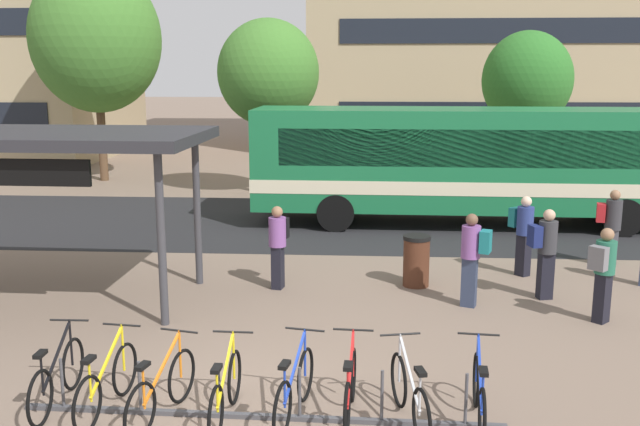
# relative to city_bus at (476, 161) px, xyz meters

# --- Properties ---
(ground) EXTENTS (200.00, 200.00, 0.00)m
(ground) POSITION_rel_city_bus_xyz_m (-4.71, -11.08, -1.78)
(ground) COLOR #7A6656
(bus_lane_asphalt) EXTENTS (80.00, 7.20, 0.01)m
(bus_lane_asphalt) POSITION_rel_city_bus_xyz_m (-4.71, 0.00, -1.77)
(bus_lane_asphalt) COLOR #232326
(bus_lane_asphalt) RESTS_ON ground
(city_bus) EXTENTS (12.07, 2.77, 3.20)m
(city_bus) POSITION_rel_city_bus_xyz_m (0.00, 0.00, 0.00)
(city_bus) COLOR #196B3D
(city_bus) RESTS_ON ground
(bike_rack) EXTENTS (6.04, 0.24, 0.70)m
(bike_rack) POSITION_rel_city_bus_xyz_m (-4.33, -11.44, -1.68)
(bike_rack) COLOR #47474C
(bike_rack) RESTS_ON ground
(parked_bicycle_black_0) EXTENTS (0.52, 1.72, 0.99)m
(parked_bicycle_black_0) POSITION_rel_city_bus_xyz_m (-6.96, -11.25, -1.39)
(parked_bicycle_black_0) COLOR black
(parked_bicycle_black_0) RESTS_ON ground
(parked_bicycle_yellow_1) EXTENTS (0.52, 1.72, 0.99)m
(parked_bicycle_yellow_1) POSITION_rel_city_bus_xyz_m (-6.26, -11.38, -1.39)
(parked_bicycle_yellow_1) COLOR black
(parked_bicycle_yellow_1) RESTS_ON ground
(parked_bicycle_orange_2) EXTENTS (0.59, 1.69, 0.99)m
(parked_bicycle_orange_2) POSITION_rel_city_bus_xyz_m (-5.52, -11.53, -1.39)
(parked_bicycle_orange_2) COLOR black
(parked_bicycle_orange_2) RESTS_ON ground
(parked_bicycle_yellow_3) EXTENTS (0.52, 1.72, 0.99)m
(parked_bicycle_yellow_3) POSITION_rel_city_bus_xyz_m (-4.73, -11.54, -1.39)
(parked_bicycle_yellow_3) COLOR black
(parked_bicycle_yellow_3) RESTS_ON ground
(parked_bicycle_blue_4) EXTENTS (0.53, 1.70, 0.99)m
(parked_bicycle_blue_4) POSITION_rel_city_bus_xyz_m (-3.89, -11.39, -1.39)
(parked_bicycle_blue_4) COLOR black
(parked_bicycle_blue_4) RESTS_ON ground
(parked_bicycle_red_5) EXTENTS (0.52, 1.72, 0.99)m
(parked_bicycle_red_5) POSITION_rel_city_bus_xyz_m (-3.21, -11.37, -1.39)
(parked_bicycle_red_5) COLOR black
(parked_bicycle_red_5) RESTS_ON ground
(parked_bicycle_silver_6) EXTENTS (0.56, 1.70, 0.99)m
(parked_bicycle_silver_6) POSITION_rel_city_bus_xyz_m (-2.49, -11.48, -1.39)
(parked_bicycle_silver_6) COLOR black
(parked_bicycle_silver_6) RESTS_ON ground
(parked_bicycle_blue_7) EXTENTS (0.52, 1.72, 0.99)m
(parked_bicycle_blue_7) POSITION_rel_city_bus_xyz_m (-1.65, -11.43, -1.39)
(parked_bicycle_blue_7) COLOR black
(parked_bicycle_blue_7) RESTS_ON ground
(transit_shelter) EXTENTS (6.85, 3.29, 3.15)m
(transit_shelter) POSITION_rel_city_bus_xyz_m (-9.38, -7.07, 1.19)
(transit_shelter) COLOR #38383D
(transit_shelter) RESTS_ON ground
(commuter_red_pack_1) EXTENTS (0.58, 0.44, 1.70)m
(commuter_red_pack_1) POSITION_rel_city_bus_xyz_m (2.33, -4.08, -0.80)
(commuter_red_pack_1) COLOR #565660
(commuter_red_pack_1) RESTS_ON ground
(commuter_teal_pack_2) EXTENTS (0.55, 0.60, 1.69)m
(commuter_teal_pack_2) POSITION_rel_city_bus_xyz_m (0.26, -4.92, -0.80)
(commuter_teal_pack_2) COLOR black
(commuter_teal_pack_2) RESTS_ON ground
(commuter_black_pack_3) EXTENTS (0.41, 0.57, 1.65)m
(commuter_black_pack_3) POSITION_rel_city_bus_xyz_m (-4.73, -6.12, -0.82)
(commuter_black_pack_3) COLOR black
(commuter_black_pack_3) RESTS_ON ground
(commuter_navy_pack_4) EXTENTS (0.58, 0.43, 1.72)m
(commuter_navy_pack_4) POSITION_rel_city_bus_xyz_m (0.33, -6.48, -0.78)
(commuter_navy_pack_4) COLOR black
(commuter_navy_pack_4) RESTS_ON ground
(commuter_grey_pack_5) EXTENTS (0.59, 0.59, 1.65)m
(commuter_grey_pack_5) POSITION_rel_city_bus_xyz_m (0.99, -7.73, -0.82)
(commuter_grey_pack_5) COLOR black
(commuter_grey_pack_5) RESTS_ON ground
(commuter_teal_pack_6) EXTENTS (0.60, 0.47, 1.73)m
(commuter_teal_pack_6) POSITION_rel_city_bus_xyz_m (-1.10, -7.01, -0.77)
(commuter_teal_pack_6) COLOR #2D3851
(commuter_teal_pack_6) RESTS_ON ground
(trash_bin) EXTENTS (0.55, 0.55, 1.03)m
(trash_bin) POSITION_rel_city_bus_xyz_m (-2.00, -5.81, -1.26)
(trash_bin) COLOR #4C2819
(trash_bin) RESTS_ON ground
(street_tree_0) EXTENTS (3.28, 3.28, 5.64)m
(street_tree_0) POSITION_rel_city_bus_xyz_m (2.90, 7.30, 2.07)
(street_tree_0) COLOR brown
(street_tree_0) RESTS_ON ground
(street_tree_1) EXTENTS (3.41, 3.41, 5.92)m
(street_tree_1) POSITION_rel_city_bus_xyz_m (-6.30, 4.44, 2.34)
(street_tree_1) COLOR brown
(street_tree_1) RESTS_ON ground
(street_tree_2) EXTENTS (4.83, 4.83, 8.11)m
(street_tree_2) POSITION_rel_city_bus_xyz_m (-13.14, 7.08, 3.58)
(street_tree_2) COLOR brown
(street_tree_2) RESTS_ON ground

